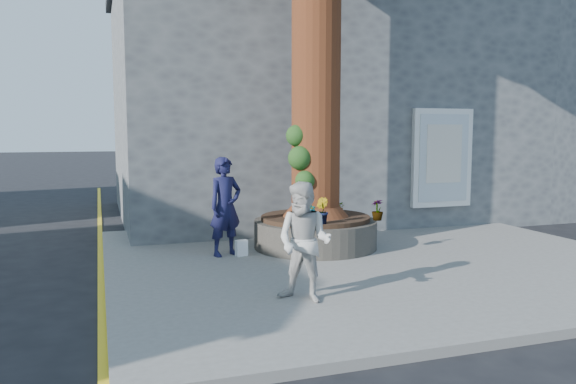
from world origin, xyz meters
name	(u,v)px	position (x,y,z in m)	size (l,w,h in m)	color
ground	(314,284)	(0.00, 0.00, 0.00)	(120.00, 120.00, 0.00)	black
pavement	(373,259)	(1.50, 1.00, 0.06)	(9.00, 8.00, 0.12)	slate
yellow_line	(101,285)	(-3.05, 1.00, 0.00)	(0.10, 30.00, 0.01)	yellow
stone_shop	(305,100)	(2.50, 7.20, 3.16)	(10.30, 8.30, 6.30)	#4D5052
neighbour_shop	(535,110)	(10.50, 7.20, 3.00)	(6.00, 8.00, 6.00)	#4D5052
planter	(315,232)	(0.80, 2.00, 0.41)	(2.30, 2.30, 0.60)	black
man	(225,206)	(-0.95, 1.87, 0.99)	(0.63, 0.42, 1.74)	#141437
woman	(304,242)	(-0.57, -1.09, 0.89)	(0.75, 0.58, 1.54)	#BAB7B2
shopping_bag	(241,248)	(-0.70, 1.73, 0.26)	(0.20, 0.12, 0.28)	white
plant_a	(312,214)	(0.40, 1.15, 0.89)	(0.18, 0.12, 0.35)	gray
plant_b	(322,211)	(0.58, 1.15, 0.94)	(0.24, 0.24, 0.45)	gray
plant_c	(377,210)	(1.65, 1.15, 0.91)	(0.21, 0.21, 0.38)	gray
plant_d	(339,207)	(1.28, 1.99, 0.87)	(0.27, 0.24, 0.30)	gray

